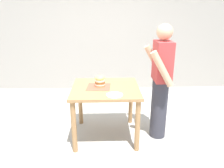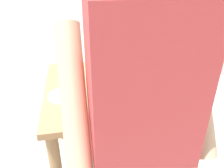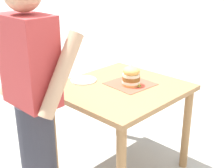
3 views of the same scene
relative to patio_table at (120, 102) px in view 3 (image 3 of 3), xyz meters
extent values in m
plane|color=#ADAAA3|center=(0.00, 0.00, -0.66)|extent=(80.00, 80.00, 0.00)
cube|color=#9E7247|center=(0.00, 0.00, 0.12)|extent=(0.92, 0.97, 0.04)
cylinder|color=#9E7247|center=(-0.40, -0.43, -0.28)|extent=(0.07, 0.07, 0.75)
cylinder|color=#9E7247|center=(0.40, -0.43, -0.28)|extent=(0.07, 0.07, 0.75)
cylinder|color=#9E7247|center=(0.40, 0.43, -0.28)|extent=(0.07, 0.07, 0.75)
cube|color=#D64C38|center=(-0.02, -0.10, 0.14)|extent=(0.36, 0.36, 0.00)
cylinder|color=#E5B25B|center=(-0.05, -0.08, 0.15)|extent=(0.14, 0.14, 0.02)
cylinder|color=silver|center=(-0.05, -0.08, 0.17)|extent=(0.15, 0.15, 0.02)
cylinder|color=brown|center=(-0.05, -0.08, 0.20)|extent=(0.15, 0.15, 0.04)
cylinder|color=silver|center=(-0.05, -0.08, 0.23)|extent=(0.14, 0.14, 0.02)
ellipsoid|color=#E5B25B|center=(-0.05, -0.08, 0.26)|extent=(0.14, 0.14, 0.08)
cylinder|color=#D1B77F|center=(-0.05, -0.08, 0.31)|extent=(0.00, 0.00, 0.05)
cylinder|color=#8EA83D|center=(-0.10, -0.11, 0.15)|extent=(0.08, 0.06, 0.02)
cylinder|color=white|center=(0.32, 0.12, 0.14)|extent=(0.22, 0.22, 0.01)
cylinder|color=silver|center=(0.30, 0.12, 0.15)|extent=(0.04, 0.17, 0.01)
cylinder|color=silver|center=(0.33, 0.12, 0.15)|extent=(0.03, 0.17, 0.01)
cylinder|color=#33333D|center=(0.03, 0.80, -0.21)|extent=(0.24, 0.24, 0.90)
cube|color=#B73838|center=(0.03, 0.80, 0.52)|extent=(0.36, 0.22, 0.56)
cylinder|color=tan|center=(-0.20, 0.74, 0.47)|extent=(0.09, 0.34, 0.50)
cylinder|color=tan|center=(0.26, 0.74, 0.47)|extent=(0.09, 0.34, 0.50)
camera|label=1|loc=(2.98, 0.00, 1.21)|focal=35.00mm
camera|label=2|loc=(0.25, 1.40, 0.85)|focal=35.00mm
camera|label=3|loc=(-1.59, 1.76, 1.07)|focal=50.00mm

